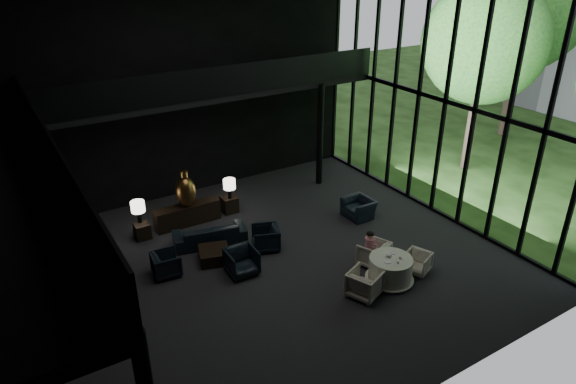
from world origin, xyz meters
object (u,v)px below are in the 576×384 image
dining_table (390,271)px  dining_chair_west (365,282)px  side_table_right (229,204)px  coffee_table (214,255)px  lounge_armchair_south (242,259)px  child (370,241)px  sofa (210,230)px  side_table_left (142,231)px  dining_chair_east (417,263)px  window_armchair (359,206)px  dining_chair_north (374,252)px  bronze_urn (186,191)px  table_lamp_left (138,208)px  lounge_armchair_east (266,236)px  console (187,214)px  lounge_armchair_west (166,263)px  table_lamp_right (229,185)px

dining_table → dining_chair_west: 1.06m
side_table_right → coffee_table: side_table_right is taller
lounge_armchair_south → child: 3.77m
sofa → lounge_armchair_south: bearing=105.3°
coffee_table → lounge_armchair_south: bearing=-68.6°
coffee_table → dining_chair_west: size_ratio=0.99×
side_table_left → coffee_table: 2.82m
dining_chair_east → window_armchair: bearing=146.7°
window_armchair → dining_chair_north: size_ratio=1.11×
dining_table → dining_chair_north: bearing=80.7°
bronze_urn → dining_chair_west: bearing=-67.5°
sofa → dining_chair_north: sofa is taller
sofa → dining_table: (3.47, -4.57, -0.16)m
bronze_urn → side_table_right: (1.60, 0.11, -0.96)m
table_lamp_left → sofa: bearing=-42.2°
sofa → dining_chair_west: 5.30m
window_armchair → coffee_table: window_armchair is taller
table_lamp_left → lounge_armchair_east: bearing=-42.2°
side_table_left → side_table_right: size_ratio=0.89×
window_armchair → child: (-1.61, -2.48, 0.35)m
table_lamp_left → sofa: table_lamp_left is taller
side_table_left → dining_chair_west: dining_chair_west is taller
lounge_armchair_south → console: bearing=96.3°
side_table_right → dining_chair_north: bearing=-67.9°
dining_chair_east → lounge_armchair_south: bearing=-143.1°
bronze_urn → dining_chair_north: (3.75, -5.18, -0.82)m
side_table_right → lounge_armchair_south: (-1.37, -3.65, 0.19)m
bronze_urn → coffee_table: bearing=-93.9°
console → sofa: size_ratio=0.90×
dining_table → child: bearing=86.7°
dining_chair_east → lounge_armchair_east: bearing=-160.1°
side_table_left → dining_chair_west: size_ratio=0.58×
bronze_urn → coffee_table: bronze_urn is taller
lounge_armchair_west → dining_chair_east: size_ratio=1.24×
dining_chair_east → lounge_armchair_west: bearing=-142.9°
bronze_urn → window_armchair: bearing=-26.3°
side_table_left → child: child is taller
sofa → dining_chair_north: (3.62, -3.68, -0.05)m
table_lamp_left → child: table_lamp_left is taller
sofa → coffee_table: sofa is taller
sofa → window_armchair: sofa is taller
lounge_armchair_east → child: child is taller
side_table_right → dining_chair_west: (0.97, -6.33, 0.16)m
sofa → table_lamp_right: bearing=-121.4°
side_table_left → window_armchair: bearing=-20.2°
side_table_right → dining_table: size_ratio=0.42×
table_lamp_left → lounge_armchair_east: table_lamp_left is taller
dining_chair_east → sofa: bearing=-158.5°
lounge_armchair_west → dining_chair_east: bearing=-115.4°
sofa → lounge_armchair_west: bearing=40.8°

